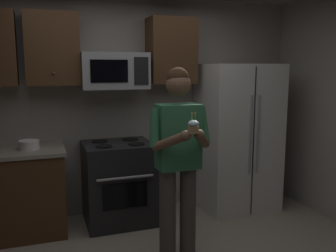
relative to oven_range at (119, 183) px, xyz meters
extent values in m
cube|color=gray|center=(0.15, 0.39, 0.84)|extent=(4.40, 0.10, 2.60)
cube|color=black|center=(0.00, 0.00, 0.00)|extent=(0.76, 0.66, 0.92)
cube|color=black|center=(0.00, -0.33, -0.04)|extent=(0.48, 0.01, 0.28)
cylinder|color=#99999E|center=(0.00, -0.36, 0.16)|extent=(0.60, 0.03, 0.03)
cylinder|color=black|center=(-0.18, -0.14, 0.46)|extent=(0.18, 0.18, 0.01)
cylinder|color=black|center=(0.18, -0.14, 0.46)|extent=(0.18, 0.18, 0.01)
cylinder|color=black|center=(-0.18, 0.14, 0.46)|extent=(0.18, 0.18, 0.01)
cylinder|color=black|center=(0.18, 0.14, 0.46)|extent=(0.18, 0.18, 0.01)
cube|color=#9EA0A5|center=(0.00, 0.12, 1.26)|extent=(0.74, 0.40, 0.40)
cube|color=black|center=(-0.09, -0.08, 1.26)|extent=(0.40, 0.01, 0.24)
cube|color=black|center=(0.26, -0.08, 1.26)|extent=(0.16, 0.01, 0.30)
cube|color=white|center=(1.50, -0.04, 0.44)|extent=(0.90, 0.72, 1.80)
cylinder|color=gray|center=(1.45, -0.41, 0.54)|extent=(0.02, 0.02, 0.90)
cylinder|color=gray|center=(1.55, -0.41, 0.54)|extent=(0.02, 0.02, 0.90)
cube|color=black|center=(1.50, -0.40, 0.44)|extent=(0.01, 0.01, 1.74)
cube|color=#4C301C|center=(-0.65, 0.17, 1.49)|extent=(0.55, 0.34, 0.76)
sphere|color=brown|center=(-0.65, -0.01, 1.24)|extent=(0.03, 0.03, 0.03)
cube|color=#4C301C|center=(0.70, 0.17, 1.49)|extent=(0.55, 0.34, 0.76)
sphere|color=brown|center=(0.70, -0.01, 1.24)|extent=(0.03, 0.03, 0.03)
cylinder|color=white|center=(-0.93, -0.01, 0.50)|extent=(0.20, 0.20, 0.09)
torus|color=white|center=(-0.93, -0.01, 0.55)|extent=(0.21, 0.21, 0.01)
cylinder|color=#4C4742|center=(0.24, -0.99, -0.03)|extent=(0.15, 0.15, 0.86)
cylinder|color=#4C4742|center=(0.44, -0.99, -0.03)|extent=(0.15, 0.15, 0.86)
cube|color=#33724C|center=(0.34, -0.99, 0.69)|extent=(0.38, 0.22, 0.58)
sphere|color=brown|center=(0.34, -0.99, 1.15)|extent=(0.22, 0.22, 0.22)
sphere|color=#382314|center=(0.34, -0.98, 1.20)|extent=(0.20, 0.20, 0.20)
cylinder|color=#33724C|center=(0.12, -1.02, 0.78)|extent=(0.15, 0.18, 0.35)
cylinder|color=brown|center=(0.19, -1.18, 0.69)|extent=(0.26, 0.33, 0.21)
sphere|color=brown|center=(0.28, -1.31, 0.76)|extent=(0.09, 0.09, 0.09)
cylinder|color=#33724C|center=(0.57, -1.02, 0.78)|extent=(0.15, 0.18, 0.35)
cylinder|color=brown|center=(0.49, -1.18, 0.69)|extent=(0.26, 0.33, 0.21)
sphere|color=brown|center=(0.40, -1.31, 0.76)|extent=(0.09, 0.09, 0.09)
cylinder|color=#A87F56|center=(0.34, -1.33, 0.80)|extent=(0.08, 0.08, 0.06)
ellipsoid|color=silver|center=(0.34, -1.33, 0.85)|extent=(0.09, 0.09, 0.06)
cylinder|color=#4CBF66|center=(0.36, -1.33, 0.90)|extent=(0.01, 0.01, 0.06)
ellipsoid|color=#FFD159|center=(0.36, -1.33, 0.94)|extent=(0.01, 0.01, 0.02)
cylinder|color=#F2D84C|center=(0.33, -1.33, 0.90)|extent=(0.01, 0.01, 0.06)
ellipsoid|color=#FFD159|center=(0.33, -1.33, 0.94)|extent=(0.01, 0.01, 0.02)
camera|label=1|loc=(-0.82, -4.01, 1.30)|focal=39.51mm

